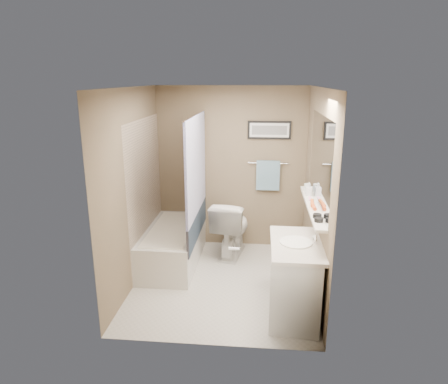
# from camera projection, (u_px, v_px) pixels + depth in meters

# --- Properties ---
(ground) EXTENTS (2.50, 2.50, 0.00)m
(ground) POSITION_uv_depth(u_px,v_px,m) (223.00, 282.00, 5.08)
(ground) COLOR beige
(ground) RESTS_ON ground
(ceiling) EXTENTS (2.20, 2.50, 0.04)m
(ceiling) POSITION_uv_depth(u_px,v_px,m) (223.00, 89.00, 4.42)
(ceiling) COLOR silver
(ceiling) RESTS_ON wall_back
(wall_back) EXTENTS (2.20, 0.04, 2.40)m
(wall_back) POSITION_uv_depth(u_px,v_px,m) (231.00, 169.00, 5.92)
(wall_back) COLOR brown
(wall_back) RESTS_ON ground
(wall_front) EXTENTS (2.20, 0.04, 2.40)m
(wall_front) POSITION_uv_depth(u_px,v_px,m) (209.00, 229.00, 3.57)
(wall_front) COLOR brown
(wall_front) RESTS_ON ground
(wall_left) EXTENTS (0.04, 2.50, 2.40)m
(wall_left) POSITION_uv_depth(u_px,v_px,m) (134.00, 189.00, 4.84)
(wall_left) COLOR brown
(wall_left) RESTS_ON ground
(wall_right) EXTENTS (0.04, 2.50, 2.40)m
(wall_right) POSITION_uv_depth(u_px,v_px,m) (315.00, 194.00, 4.65)
(wall_right) COLOR brown
(wall_right) RESTS_ON ground
(tile_surround) EXTENTS (0.02, 1.55, 2.00)m
(tile_surround) POSITION_uv_depth(u_px,v_px,m) (146.00, 193.00, 5.38)
(tile_surround) COLOR tan
(tile_surround) RESTS_ON wall_left
(curtain_rod) EXTENTS (0.02, 1.55, 0.02)m
(curtain_rod) POSITION_uv_depth(u_px,v_px,m) (195.00, 115.00, 5.03)
(curtain_rod) COLOR silver
(curtain_rod) RESTS_ON wall_left
(curtain_upper) EXTENTS (0.03, 1.45, 1.28)m
(curtain_upper) POSITION_uv_depth(u_px,v_px,m) (196.00, 165.00, 5.20)
(curtain_upper) COLOR silver
(curtain_upper) RESTS_ON curtain_rod
(curtain_lower) EXTENTS (0.03, 1.45, 0.36)m
(curtain_lower) POSITION_uv_depth(u_px,v_px,m) (197.00, 224.00, 5.43)
(curtain_lower) COLOR #223040
(curtain_lower) RESTS_ON curtain_rod
(mirror) EXTENTS (0.02, 1.60, 1.00)m
(mirror) POSITION_uv_depth(u_px,v_px,m) (320.00, 161.00, 4.39)
(mirror) COLOR silver
(mirror) RESTS_ON wall_right
(shelf) EXTENTS (0.12, 1.60, 0.03)m
(shelf) POSITION_uv_depth(u_px,v_px,m) (312.00, 206.00, 4.54)
(shelf) COLOR silver
(shelf) RESTS_ON wall_right
(towel_bar) EXTENTS (0.60, 0.02, 0.02)m
(towel_bar) POSITION_uv_depth(u_px,v_px,m) (268.00, 163.00, 5.83)
(towel_bar) COLOR silver
(towel_bar) RESTS_ON wall_back
(towel) EXTENTS (0.34, 0.05, 0.44)m
(towel) POSITION_uv_depth(u_px,v_px,m) (268.00, 175.00, 5.86)
(towel) COLOR #94C3D7
(towel) RESTS_ON towel_bar
(art_frame) EXTENTS (0.62, 0.02, 0.26)m
(art_frame) POSITION_uv_depth(u_px,v_px,m) (269.00, 130.00, 5.71)
(art_frame) COLOR black
(art_frame) RESTS_ON wall_back
(art_mat) EXTENTS (0.56, 0.00, 0.20)m
(art_mat) POSITION_uv_depth(u_px,v_px,m) (269.00, 130.00, 5.70)
(art_mat) COLOR white
(art_mat) RESTS_ON art_frame
(art_image) EXTENTS (0.50, 0.00, 0.13)m
(art_image) POSITION_uv_depth(u_px,v_px,m) (269.00, 130.00, 5.70)
(art_image) COLOR #595959
(art_image) RESTS_ON art_mat
(door) EXTENTS (0.80, 0.02, 2.00)m
(door) POSITION_uv_depth(u_px,v_px,m) (270.00, 253.00, 3.56)
(door) COLOR silver
(door) RESTS_ON wall_front
(door_handle) EXTENTS (0.10, 0.02, 0.02)m
(door_handle) POSITION_uv_depth(u_px,v_px,m) (234.00, 249.00, 3.64)
(door_handle) COLOR silver
(door_handle) RESTS_ON door
(bathtub) EXTENTS (0.71, 1.50, 0.50)m
(bathtub) POSITION_uv_depth(u_px,v_px,m) (173.00, 246.00, 5.56)
(bathtub) COLOR silver
(bathtub) RESTS_ON ground
(tub_rim) EXTENTS (0.56, 1.36, 0.02)m
(tub_rim) POSITION_uv_depth(u_px,v_px,m) (172.00, 229.00, 5.49)
(tub_rim) COLOR white
(tub_rim) RESTS_ON bathtub
(toilet) EXTENTS (0.59, 0.88, 0.83)m
(toilet) POSITION_uv_depth(u_px,v_px,m) (231.00, 227.00, 5.77)
(toilet) COLOR white
(toilet) RESTS_ON ground
(vanity) EXTENTS (0.57, 0.94, 0.80)m
(vanity) POSITION_uv_depth(u_px,v_px,m) (296.00, 281.00, 4.29)
(vanity) COLOR silver
(vanity) RESTS_ON ground
(countertop) EXTENTS (0.54, 0.96, 0.04)m
(countertop) POSITION_uv_depth(u_px,v_px,m) (297.00, 245.00, 4.18)
(countertop) COLOR beige
(countertop) RESTS_ON vanity
(sink_basin) EXTENTS (0.34, 0.34, 0.01)m
(sink_basin) POSITION_uv_depth(u_px,v_px,m) (296.00, 242.00, 4.17)
(sink_basin) COLOR white
(sink_basin) RESTS_ON countertop
(faucet_spout) EXTENTS (0.02, 0.02, 0.10)m
(faucet_spout) POSITION_uv_depth(u_px,v_px,m) (316.00, 239.00, 4.14)
(faucet_spout) COLOR white
(faucet_spout) RESTS_ON countertop
(faucet_knob) EXTENTS (0.05, 0.05, 0.05)m
(faucet_knob) POSITION_uv_depth(u_px,v_px,m) (314.00, 237.00, 4.24)
(faucet_knob) COLOR white
(faucet_knob) RESTS_ON countertop
(candle_bowl_near) EXTENTS (0.09, 0.09, 0.04)m
(candle_bowl_near) POSITION_uv_depth(u_px,v_px,m) (319.00, 220.00, 3.99)
(candle_bowl_near) COLOR black
(candle_bowl_near) RESTS_ON shelf
(candle_bowl_far) EXTENTS (0.09, 0.09, 0.04)m
(candle_bowl_far) POSITION_uv_depth(u_px,v_px,m) (317.00, 216.00, 4.10)
(candle_bowl_far) COLOR black
(candle_bowl_far) RESTS_ON shelf
(hair_brush_front) EXTENTS (0.05, 0.22, 0.04)m
(hair_brush_front) POSITION_uv_depth(u_px,v_px,m) (313.00, 206.00, 4.41)
(hair_brush_front) COLOR #D34D1D
(hair_brush_front) RESTS_ON shelf
(hair_brush_back) EXTENTS (0.06, 0.22, 0.04)m
(hair_brush_back) POSITION_uv_depth(u_px,v_px,m) (312.00, 203.00, 4.52)
(hair_brush_back) COLOR #D45C1E
(hair_brush_back) RESTS_ON shelf
(pink_comb) EXTENTS (0.05, 0.16, 0.01)m
(pink_comb) POSITION_uv_depth(u_px,v_px,m) (310.00, 198.00, 4.75)
(pink_comb) COLOR pink
(pink_comb) RESTS_ON shelf
(glass_jar) EXTENTS (0.08, 0.08, 0.10)m
(glass_jar) POSITION_uv_depth(u_px,v_px,m) (307.00, 188.00, 5.04)
(glass_jar) COLOR silver
(glass_jar) RESTS_ON shelf
(soap_bottle) EXTENTS (0.07, 0.08, 0.16)m
(soap_bottle) POSITION_uv_depth(u_px,v_px,m) (309.00, 189.00, 4.87)
(soap_bottle) COLOR #999999
(soap_bottle) RESTS_ON shelf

